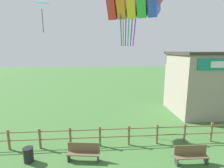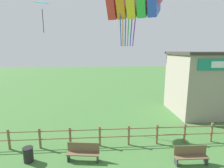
# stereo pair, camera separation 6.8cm
# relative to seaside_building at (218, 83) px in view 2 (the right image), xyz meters

# --- Properties ---
(wooden_fence) EXTENTS (19.94, 0.14, 1.28)m
(wooden_fence) POSITION_rel_seaside_building_xyz_m (-10.16, -5.34, -2.16)
(wooden_fence) COLOR brown
(wooden_fence) RESTS_ON ground_plane
(seaside_building) EXTENTS (8.54, 5.12, 5.71)m
(seaside_building) POSITION_rel_seaside_building_xyz_m (0.00, 0.00, 0.00)
(seaside_building) COLOR gray
(seaside_building) RESTS_ON ground_plane
(park_bench_near_fence) EXTENTS (1.77, 0.62, 0.97)m
(park_bench_near_fence) POSITION_rel_seaside_building_xyz_m (-11.96, -6.72, -2.36)
(park_bench_near_fence) COLOR brown
(park_bench_near_fence) RESTS_ON ground_plane
(park_bench_by_building) EXTENTS (1.74, 0.43, 0.97)m
(park_bench_by_building) POSITION_rel_seaside_building_xyz_m (-6.34, -7.41, -2.36)
(park_bench_by_building) COLOR brown
(park_bench_by_building) RESTS_ON ground_plane
(trash_bin) EXTENTS (0.54, 0.54, 0.81)m
(trash_bin) POSITION_rel_seaside_building_xyz_m (-14.86, -6.63, -2.46)
(trash_bin) COLOR black
(trash_bin) RESTS_ON ground_plane
(kite_cyan_delta) EXTENTS (1.63, 1.62, 2.43)m
(kite_cyan_delta) POSITION_rel_seaside_building_xyz_m (-15.39, -0.62, 6.57)
(kite_cyan_delta) COLOR #2DB2C6
(kite_green_diamond) EXTENTS (1.13, 1.18, 3.08)m
(kite_green_diamond) POSITION_rel_seaside_building_xyz_m (-9.20, 5.36, 7.55)
(kite_green_diamond) COLOR green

